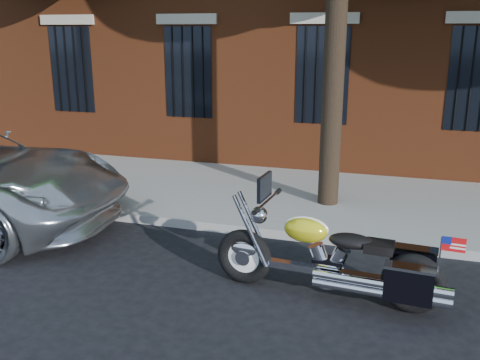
% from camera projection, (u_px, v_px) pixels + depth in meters
% --- Properties ---
extents(ground, '(120.00, 120.00, 0.00)m').
position_uv_depth(ground, '(259.00, 275.00, 7.05)').
color(ground, black).
rests_on(ground, ground).
extents(curb, '(40.00, 0.16, 0.15)m').
position_uv_depth(curb, '(282.00, 233.00, 8.30)').
color(curb, gray).
rests_on(curb, ground).
extents(sidewalk, '(40.00, 3.60, 0.15)m').
position_uv_depth(sidewalk, '(303.00, 198.00, 10.03)').
color(sidewalk, gray).
rests_on(sidewalk, ground).
extents(motorcycle, '(2.85, 0.95, 1.46)m').
position_uv_depth(motorcycle, '(336.00, 262.00, 6.29)').
color(motorcycle, black).
rests_on(motorcycle, ground).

